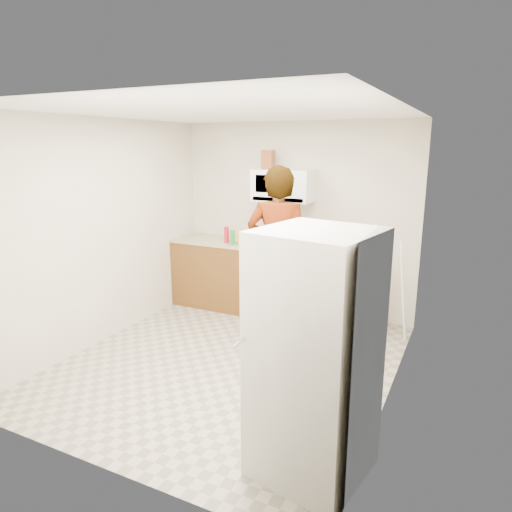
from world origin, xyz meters
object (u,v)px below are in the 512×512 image
Objects in this scene: microwave at (283,185)px; saucepan at (271,236)px; fridge at (315,356)px; kettle at (337,242)px; person at (278,254)px; gas_range at (278,279)px.

microwave is 0.70m from saucepan.
fridge is 8.95× the size of kettle.
kettle is at bearing -1.74° from microwave.
person is 0.89m from kettle.
kettle is at bearing -132.63° from person.
gas_range is 0.87m from person.
saucepan is (-1.57, 2.80, 0.17)m from fridge.
kettle reaches higher than saucepan.
saucepan is at bearing 156.03° from kettle.
microwave is 0.45× the size of fridge.
microwave reaches higher than saucepan.
fridge is at bearing -60.75° from saucepan.
person is (0.27, -0.77, -0.70)m from microwave.
saucepan is at bearing 167.90° from microwave.
gas_range is at bearing 167.94° from kettle.
kettle is (0.74, 0.11, 0.54)m from gas_range.
gas_range is 4.63× the size of saucepan.
person reaches higher than gas_range.
microwave is (0.00, 0.13, 1.21)m from gas_range.
fridge is at bearing -96.77° from kettle.
gas_range reaches higher than kettle.
microwave is 1.08m from person.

